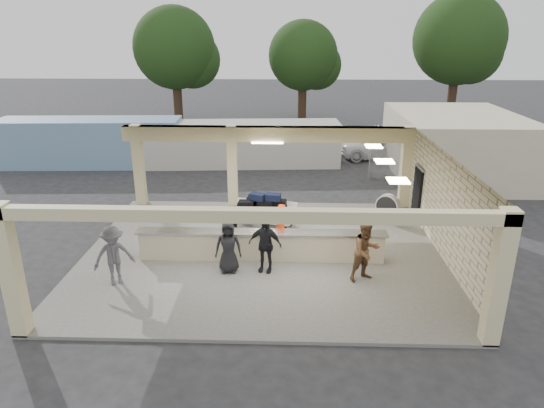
{
  "coord_description": "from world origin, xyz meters",
  "views": [
    {
      "loc": [
        0.83,
        -14.98,
        7.32
      ],
      "look_at": [
        0.31,
        1.0,
        1.49
      ],
      "focal_mm": 32.0,
      "sensor_mm": 36.0,
      "label": 1
    }
  ],
  "objects_px": {
    "drum_fan": "(388,206)",
    "car_white_a": "(379,147)",
    "passenger_a": "(366,251)",
    "passenger_d": "(228,247)",
    "baggage_handler": "(280,227)",
    "container_blue": "(90,142)",
    "car_dark": "(393,139)",
    "container_white": "(239,144)",
    "luggage_cart": "(261,210)",
    "passenger_b": "(265,245)",
    "passenger_c": "(114,256)",
    "car_white_b": "(498,142)",
    "baggage_counter": "(261,245)"
  },
  "relations": [
    {
      "from": "baggage_counter",
      "to": "container_blue",
      "type": "xyz_separation_m",
      "value": [
        -10.18,
        11.71,
        0.71
      ]
    },
    {
      "from": "passenger_c",
      "to": "passenger_d",
      "type": "distance_m",
      "value": 3.4
    },
    {
      "from": "drum_fan",
      "to": "car_white_a",
      "type": "height_order",
      "value": "car_white_a"
    },
    {
      "from": "baggage_counter",
      "to": "car_dark",
      "type": "xyz_separation_m",
      "value": [
        7.41,
        15.41,
        0.2
      ]
    },
    {
      "from": "passenger_d",
      "to": "container_white",
      "type": "bearing_deg",
      "value": 91.96
    },
    {
      "from": "car_white_a",
      "to": "car_white_b",
      "type": "xyz_separation_m",
      "value": [
        7.38,
        1.04,
        0.12
      ]
    },
    {
      "from": "baggage_counter",
      "to": "car_white_a",
      "type": "bearing_deg",
      "value": 65.8
    },
    {
      "from": "luggage_cart",
      "to": "car_dark",
      "type": "xyz_separation_m",
      "value": [
        7.56,
        12.86,
        -0.07
      ]
    },
    {
      "from": "car_dark",
      "to": "drum_fan",
      "type": "bearing_deg",
      "value": 162.74
    },
    {
      "from": "container_blue",
      "to": "car_white_a",
      "type": "bearing_deg",
      "value": 4.85
    },
    {
      "from": "baggage_handler",
      "to": "container_white",
      "type": "distance_m",
      "value": 11.48
    },
    {
      "from": "passenger_b",
      "to": "passenger_d",
      "type": "relative_size",
      "value": 1.07
    },
    {
      "from": "passenger_a",
      "to": "passenger_d",
      "type": "relative_size",
      "value": 1.12
    },
    {
      "from": "drum_fan",
      "to": "baggage_handler",
      "type": "xyz_separation_m",
      "value": [
        -4.22,
        -2.87,
        0.26
      ]
    },
    {
      "from": "baggage_handler",
      "to": "car_dark",
      "type": "xyz_separation_m",
      "value": [
        6.8,
        14.59,
        -0.13
      ]
    },
    {
      "from": "luggage_cart",
      "to": "baggage_handler",
      "type": "xyz_separation_m",
      "value": [
        0.77,
        -1.73,
        0.06
      ]
    },
    {
      "from": "passenger_a",
      "to": "passenger_b",
      "type": "distance_m",
      "value": 3.08
    },
    {
      "from": "baggage_counter",
      "to": "luggage_cart",
      "type": "xyz_separation_m",
      "value": [
        -0.15,
        2.55,
        0.27
      ]
    },
    {
      "from": "passenger_b",
      "to": "passenger_d",
      "type": "height_order",
      "value": "passenger_b"
    },
    {
      "from": "passenger_a",
      "to": "passenger_d",
      "type": "xyz_separation_m",
      "value": [
        -4.18,
        0.38,
        -0.1
      ]
    },
    {
      "from": "passenger_c",
      "to": "car_white_b",
      "type": "height_order",
      "value": "passenger_c"
    },
    {
      "from": "passenger_c",
      "to": "container_white",
      "type": "relative_size",
      "value": 0.16
    },
    {
      "from": "baggage_counter",
      "to": "baggage_handler",
      "type": "height_order",
      "value": "baggage_handler"
    },
    {
      "from": "luggage_cart",
      "to": "passenger_d",
      "type": "bearing_deg",
      "value": -91.57
    },
    {
      "from": "passenger_c",
      "to": "car_white_a",
      "type": "xyz_separation_m",
      "value": [
        10.52,
        15.74,
        -0.35
      ]
    },
    {
      "from": "passenger_b",
      "to": "car_white_a",
      "type": "xyz_separation_m",
      "value": [
        6.1,
        14.79,
        -0.34
      ]
    },
    {
      "from": "passenger_c",
      "to": "car_dark",
      "type": "xyz_separation_m",
      "value": [
        11.66,
        17.2,
        -0.23
      ]
    },
    {
      "from": "car_white_a",
      "to": "passenger_d",
      "type": "bearing_deg",
      "value": 144.19
    },
    {
      "from": "baggage_counter",
      "to": "passenger_a",
      "type": "height_order",
      "value": "passenger_a"
    },
    {
      "from": "car_white_b",
      "to": "passenger_b",
      "type": "bearing_deg",
      "value": 122.46
    },
    {
      "from": "drum_fan",
      "to": "container_blue",
      "type": "distance_m",
      "value": 17.04
    },
    {
      "from": "car_dark",
      "to": "container_blue",
      "type": "relative_size",
      "value": 0.47
    },
    {
      "from": "baggage_counter",
      "to": "container_white",
      "type": "height_order",
      "value": "container_white"
    },
    {
      "from": "baggage_counter",
      "to": "drum_fan",
      "type": "xyz_separation_m",
      "value": [
        4.84,
        3.69,
        0.07
      ]
    },
    {
      "from": "baggage_handler",
      "to": "car_dark",
      "type": "distance_m",
      "value": 16.09
    },
    {
      "from": "passenger_b",
      "to": "container_blue",
      "type": "height_order",
      "value": "container_blue"
    },
    {
      "from": "car_dark",
      "to": "container_white",
      "type": "relative_size",
      "value": 0.42
    },
    {
      "from": "passenger_c",
      "to": "container_blue",
      "type": "distance_m",
      "value": 14.75
    },
    {
      "from": "baggage_handler",
      "to": "passenger_a",
      "type": "height_order",
      "value": "passenger_a"
    },
    {
      "from": "baggage_handler",
      "to": "passenger_d",
      "type": "bearing_deg",
      "value": -3.17
    },
    {
      "from": "passenger_b",
      "to": "container_blue",
      "type": "xyz_separation_m",
      "value": [
        -10.35,
        12.55,
        0.3
      ]
    },
    {
      "from": "luggage_cart",
      "to": "passenger_a",
      "type": "height_order",
      "value": "passenger_a"
    },
    {
      "from": "drum_fan",
      "to": "baggage_handler",
      "type": "bearing_deg",
      "value": -113.93
    },
    {
      "from": "luggage_cart",
      "to": "passenger_d",
      "type": "height_order",
      "value": "passenger_d"
    },
    {
      "from": "passenger_a",
      "to": "car_dark",
      "type": "xyz_separation_m",
      "value": [
        4.2,
        16.7,
        -0.26
      ]
    },
    {
      "from": "baggage_handler",
      "to": "container_blue",
      "type": "xyz_separation_m",
      "value": [
        -10.79,
        10.89,
        0.38
      ]
    },
    {
      "from": "luggage_cart",
      "to": "car_dark",
      "type": "bearing_deg",
      "value": 71.24
    },
    {
      "from": "car_white_a",
      "to": "container_white",
      "type": "distance_m",
      "value": 8.41
    },
    {
      "from": "passenger_a",
      "to": "car_dark",
      "type": "distance_m",
      "value": 17.22
    },
    {
      "from": "luggage_cart",
      "to": "car_white_b",
      "type": "xyz_separation_m",
      "value": [
        13.81,
        12.44,
        -0.07
      ]
    }
  ]
}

